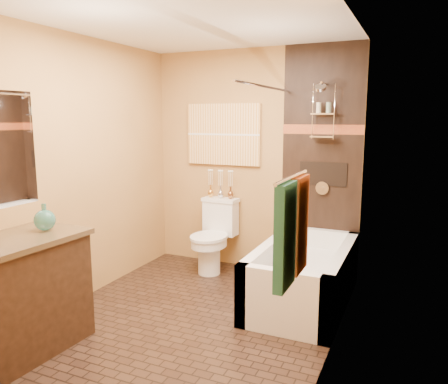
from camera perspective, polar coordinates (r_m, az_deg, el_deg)
The scene contains 22 objects.
floor at distance 4.00m, azimuth -4.19°, elevation -16.19°, with size 3.00×3.00×0.00m, color black.
wall_left at distance 4.33m, azimuth -18.54°, elevation 2.66°, with size 0.02×3.00×2.50m, color #B08044.
wall_right at distance 3.24m, azimuth 14.57°, elevation 0.62°, with size 0.02×3.00×2.50m, color #B08044.
wall_back at distance 4.99m, azimuth 3.84°, elevation 4.01°, with size 2.40×0.02×2.50m, color #B08044.
wall_front at distance 2.44m, azimuth -21.53°, elevation -2.66°, with size 2.40×0.02×2.50m, color #B08044.
ceiling at distance 3.67m, azimuth -4.71°, elevation 21.56°, with size 3.00×3.00×0.00m, color silver.
alcove_tile_back at distance 4.77m, azimuth 12.58°, elevation 3.53°, with size 0.85×0.01×2.50m, color black.
alcove_tile_right at distance 3.97m, azimuth 16.24°, elevation 2.18°, with size 0.01×1.50×2.50m, color black.
mosaic_band_back at distance 4.73m, azimuth 12.72°, elevation 7.98°, with size 0.85×0.01×0.10m, color maroon.
mosaic_band_right at distance 3.95m, azimuth 16.35°, elevation 7.53°, with size 0.01×1.50×0.10m, color maroon.
alcove_niche at distance 4.77m, azimuth 12.81°, elevation 2.31°, with size 0.50×0.01×0.25m, color black.
shower_fixtures at distance 4.63m, azimuth 12.80°, elevation 8.51°, with size 0.24×0.33×1.16m.
curtain_rod at distance 4.13m, azimuth 5.59°, elevation 13.50°, with size 0.03×0.03×1.55m, color silver.
towel_bar at distance 2.20m, azimuth 8.85°, elevation 1.92°, with size 0.02×0.02×0.55m, color silver.
towel_teal at distance 2.13m, azimuth 7.98°, elevation -5.74°, with size 0.05×0.22×0.52m, color #1D615A.
towel_rust at distance 2.37m, azimuth 9.75°, elevation -4.18°, with size 0.05×0.22×0.52m, color maroon.
sunset_painting at distance 5.08m, azimuth -0.07°, elevation 7.53°, with size 0.90×0.04×0.70m, color #C9852F.
bathtub at distance 4.29m, azimuth 10.35°, elevation -11.23°, with size 0.80×1.50×0.55m.
toilet at distance 5.01m, azimuth -1.33°, elevation -5.68°, with size 0.42×0.62×0.82m.
vanity at distance 3.65m, azimuth -25.42°, elevation -12.12°, with size 0.67×1.03×0.88m.
teal_bottle at distance 3.63m, azimuth -22.40°, elevation -3.06°, with size 0.16×0.16×0.26m, color #287870, non-canonical shape.
bud_vases at distance 5.06m, azimuth -0.46°, elevation 1.15°, with size 0.32×0.07×0.32m.
Camera 1 is at (1.72, -3.16, 1.74)m, focal length 35.00 mm.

